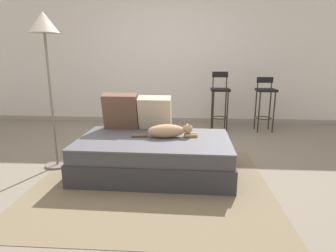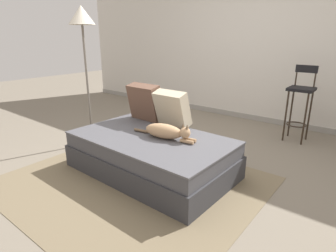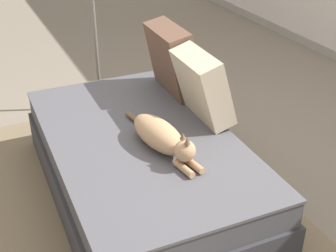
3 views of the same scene
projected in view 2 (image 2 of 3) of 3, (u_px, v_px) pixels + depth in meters
The scene contains 10 objects.
ground_plane at pixel (174, 159), 3.37m from camera, with size 16.00×16.00×0.00m, color slate.
wall_back_panel at pixel (256, 43), 4.65m from camera, with size 8.00×0.10×2.60m, color silver.
wall_baseboard_trim at pixel (248, 117), 5.00m from camera, with size 8.00×0.02×0.09m, color gray.
area_rug at pixel (132, 182), 2.85m from camera, with size 2.41×2.11×0.01m, color #75664C.
couch at pixel (151, 154), 3.01m from camera, with size 1.73×1.05×0.41m.
throw_pillow_corner at pixel (145, 102), 3.46m from camera, with size 0.44×0.25×0.45m.
throw_pillow_middle at pixel (172, 109), 3.21m from camera, with size 0.41×0.27×0.43m.
cat at pixel (166, 131), 2.87m from camera, with size 0.75×0.23×0.19m.
bar_stool_near_window at pixel (300, 98), 3.83m from camera, with size 0.32×0.32×1.04m.
floor_lamp at pixel (83, 29), 3.42m from camera, with size 0.32×0.32×1.77m.
Camera 2 is at (1.86, -2.46, 1.42)m, focal length 30.00 mm.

